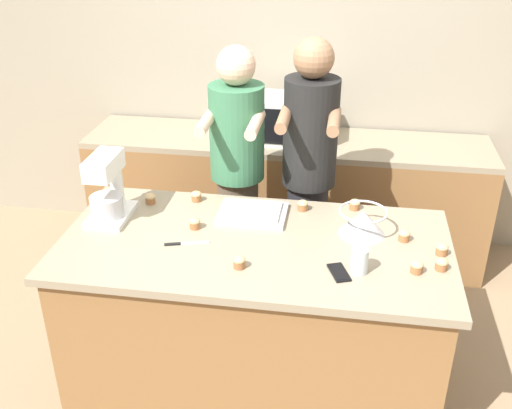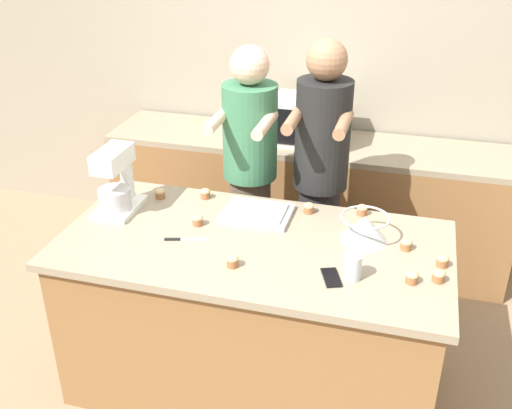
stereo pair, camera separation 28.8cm
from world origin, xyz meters
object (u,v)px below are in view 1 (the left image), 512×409
Objects in this scene: cupcake_5 at (196,196)px; cupcake_9 at (303,205)px; drinking_glass at (359,261)px; knife at (184,244)px; microwave_oven at (289,119)px; cupcake_8 at (442,264)px; cell_phone at (339,272)px; cupcake_1 at (239,262)px; cupcake_7 at (355,204)px; stand_mixer at (108,191)px; mixing_bowl at (362,221)px; person_right at (308,179)px; cupcake_3 at (417,267)px; cupcake_6 at (195,223)px; cupcake_0 at (150,198)px; cupcake_2 at (442,249)px; person_left at (237,179)px; baking_tray at (252,213)px; cupcake_4 at (404,235)px.

cupcake_5 is 0.59m from cupcake_9.
drinking_glass is 0.55× the size of knife.
cupcake_5 is (-0.40, -1.01, -0.12)m from microwave_oven.
cell_phone is at bearing -167.07° from cupcake_8.
cupcake_1 reaches higher than knife.
cell_phone is 2.75× the size of cupcake_7.
cell_phone is (1.20, -0.34, -0.15)m from stand_mixer.
microwave_oven is (-0.50, 1.23, 0.08)m from mixing_bowl.
cupcake_7 is at bearing 92.40° from drinking_glass.
person_right is at bearing 89.12° from cupcake_9.
cupcake_8 is (1.66, -0.23, -0.13)m from stand_mixer.
cupcake_9 is (-0.56, 0.52, 0.00)m from cupcake_3.
cupcake_3 is 1.11m from cupcake_6.
cupcake_0 is 1.00× the size of cupcake_2.
person_left reaches higher than cupcake_5.
person_left reaches higher than cupcake_9.
cupcake_0 is (-0.58, 0.05, 0.01)m from baking_tray.
cupcake_0 is (-1.05, 0.53, 0.02)m from cell_phone.
cupcake_0 and cupcake_7 have the same top height.
knife is at bearing 172.57° from drinking_glass.
microwave_oven is 8.83× the size of cupcake_4.
cupcake_1 is 1.00× the size of cupcake_6.
cupcake_9 is at bearing -168.95° from cupcake_7.
mixing_bowl reaches higher than cupcake_6.
microwave_oven is 8.83× the size of cupcake_3.
cupcake_1 is 0.91m from cupcake_8.
cupcake_4 is (-0.04, 0.28, 0.00)m from cupcake_3.
microwave_oven is 1.46m from cupcake_4.
cupcake_0 is at bearing 51.06° from stand_mixer.
cupcake_2 is 1.21m from cupcake_6.
mixing_bowl is 4.17× the size of cupcake_4.
cupcake_0 is at bearing 137.38° from cupcake_1.
cupcake_2 is (1.52, -0.29, 0.00)m from cupcake_0.
cupcake_3 is 1.00× the size of cupcake_7.
cupcake_2 is at bearing -10.92° from cupcake_0.
cell_phone is 0.45m from cupcake_1.
person_left is at bearing 40.97° from cupcake_0.
person_left is 10.59× the size of cell_phone.
mixing_bowl is 0.47× the size of microwave_oven.
mixing_bowl is 0.45m from cupcake_8.
cupcake_1 is at bearing -91.59° from microwave_oven.
stand_mixer is at bearing -128.94° from cupcake_0.
stand_mixer is 1.50m from microwave_oven.
person_left reaches higher than cupcake_8.
microwave_oven reaches higher than cupcake_0.
drinking_glass is at bearing -38.67° from baking_tray.
cupcake_4 is 0.57m from cupcake_9.
cupcake_7 is (0.81, 0.50, 0.03)m from knife.
person_right is at bearing 132.97° from cupcake_4.
cupcake_6 is at bearing -77.25° from cupcake_5.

